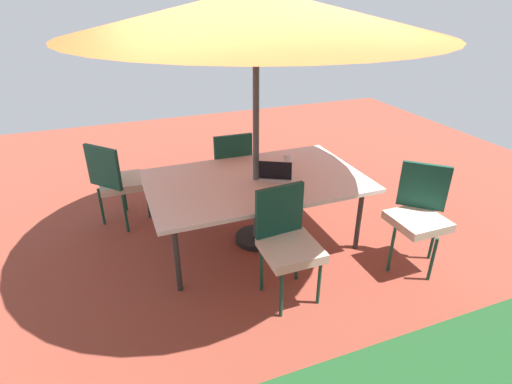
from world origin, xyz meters
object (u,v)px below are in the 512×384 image
(chair_southeast, at_px, (116,180))
(chair_north, at_px, (287,240))
(cup, at_px, (288,158))
(chair_northwest, at_px, (419,212))
(dining_table, at_px, (256,183))
(chair_south, at_px, (230,166))
(laptop, at_px, (276,174))
(patio_umbrella, at_px, (256,12))

(chair_southeast, xyz_separation_m, chair_north, (-1.25, 1.75, 0.00))
(cup, bearing_deg, chair_northwest, 125.34)
(chair_northwest, height_order, cup, chair_northwest)
(dining_table, bearing_deg, chair_south, -88.69)
(chair_northwest, height_order, chair_north, same)
(dining_table, xyz_separation_m, cup, (-0.47, -0.27, 0.09))
(chair_northwest, bearing_deg, dining_table, -171.23)
(dining_table, height_order, chair_north, chair_north)
(dining_table, height_order, cup, cup)
(cup, bearing_deg, laptop, 49.44)
(chair_southeast, xyz_separation_m, chair_northwest, (-2.59, 1.77, 0.00))
(chair_south, xyz_separation_m, chair_northwest, (-1.31, 1.68, 0.00))
(chair_southeast, bearing_deg, dining_table, -166.11)
(patio_umbrella, xyz_separation_m, cup, (-0.47, -0.27, -1.47))
(chair_southeast, bearing_deg, cup, -150.84)
(chair_south, bearing_deg, laptop, 105.53)
(patio_umbrella, height_order, chair_north, patio_umbrella)
(chair_north, distance_m, laptop, 0.87)
(chair_southeast, xyz_separation_m, laptop, (-1.49, 0.94, 0.22))
(patio_umbrella, bearing_deg, laptop, 163.54)
(patio_umbrella, relative_size, laptop, 8.07)
(patio_umbrella, bearing_deg, chair_southeast, -34.26)
(chair_southeast, bearing_deg, laptop, -164.15)
(chair_south, height_order, laptop, chair_south)
(patio_umbrella, height_order, chair_southeast, patio_umbrella)
(dining_table, relative_size, laptop, 5.36)
(patio_umbrella, relative_size, chair_northwest, 3.28)
(chair_southeast, xyz_separation_m, chair_south, (-1.28, 0.08, 0.00))
(patio_umbrella, height_order, chair_south, patio_umbrella)
(patio_umbrella, xyz_separation_m, chair_southeast, (1.30, -0.88, -1.69))
(laptop, bearing_deg, chair_northwest, 172.09)
(chair_northwest, bearing_deg, chair_south, 171.01)
(chair_northwest, xyz_separation_m, chair_north, (1.34, -0.02, 0.00))
(chair_south, relative_size, cup, 10.03)
(patio_umbrella, distance_m, cup, 1.56)
(laptop, distance_m, cup, 0.44)
(cup, bearing_deg, chair_south, -46.94)
(chair_north, bearing_deg, chair_south, 84.21)
(dining_table, distance_m, chair_north, 0.87)
(dining_table, height_order, chair_northwest, chair_northwest)
(patio_umbrella, bearing_deg, dining_table, 0.00)
(chair_southeast, bearing_deg, chair_south, -135.63)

